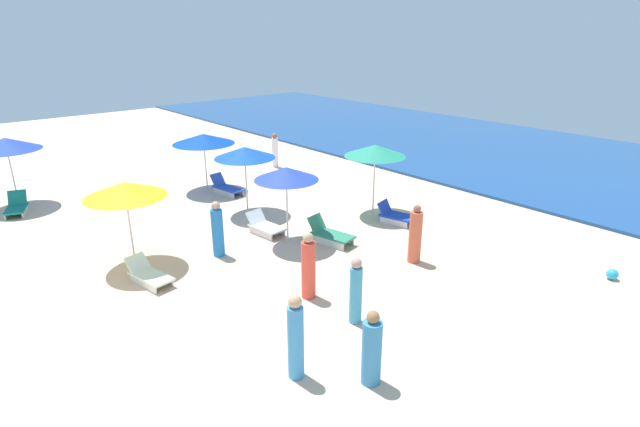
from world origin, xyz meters
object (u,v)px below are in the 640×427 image
umbrella_4 (245,153)px  beach_ball_0 (612,274)px  beachgoer_1 (415,236)px  beachgoer_7 (372,350)px  umbrella_1 (286,174)px  umbrella_2 (375,151)px  lounge_chair_1_0 (265,226)px  lounge_chair_5_0 (226,188)px  beachgoer_6 (308,267)px  beachgoer_3 (275,151)px  umbrella_3 (6,144)px  umbrella_0 (125,190)px  lounge_chair_0_0 (149,275)px  umbrella_5 (203,139)px  lounge_chair_3_0 (16,207)px  beachgoer_2 (296,338)px  beachgoer_4 (218,230)px  lounge_chair_1_1 (330,234)px  beachgoer_0 (356,292)px  lounge_chair_2_0 (395,215)px

umbrella_4 → beach_ball_0: (10.58, 4.44, -2.04)m
beachgoer_1 → beachgoer_7: size_ratio=1.12×
umbrella_1 → beachgoer_1: umbrella_1 is taller
umbrella_1 → umbrella_2: 3.86m
lounge_chair_1_0 → umbrella_2: umbrella_2 is taller
lounge_chair_5_0 → beachgoer_6: size_ratio=0.90×
beachgoer_1 → beach_ball_0: 5.19m
umbrella_1 → beachgoer_7: bearing=-24.3°
lounge_chair_1_0 → beachgoer_1: size_ratio=0.80×
umbrella_1 → beachgoer_3: 9.00m
umbrella_2 → beach_ball_0: 7.97m
umbrella_3 → lounge_chair_5_0: size_ratio=1.65×
umbrella_0 → beachgoer_3: bearing=122.5°
umbrella_0 → lounge_chair_0_0: bearing=-6.7°
beachgoer_1 → beachgoer_6: 3.54m
umbrella_5 → umbrella_0: bearing=-45.8°
lounge_chair_3_0 → beachgoer_6: (11.30, 4.10, 0.56)m
beachgoer_2 → beachgoer_3: beachgoer_2 is taller
lounge_chair_3_0 → beachgoer_3: (0.89, 10.69, 0.53)m
lounge_chair_5_0 → beachgoer_4: 5.81m
lounge_chair_1_1 → lounge_chair_3_0: bearing=114.1°
lounge_chair_0_0 → lounge_chair_3_0: 8.16m
umbrella_3 → beachgoer_0: umbrella_3 is taller
umbrella_3 → lounge_chair_1_1: bearing=32.5°
lounge_chair_3_0 → beachgoer_2: (13.45, 2.01, 0.59)m
umbrella_4 → beachgoer_3: 6.37m
umbrella_5 → beachgoer_4: size_ratio=1.48×
umbrella_5 → umbrella_4: bearing=-4.2°
umbrella_4 → lounge_chair_5_0: 3.09m
lounge_chair_5_0 → beachgoer_2: size_ratio=0.88×
umbrella_1 → beachgoer_3: (-7.40, 4.93, -1.41)m
umbrella_2 → beachgoer_1: 4.29m
beachgoer_4 → beachgoer_6: (3.54, 0.44, 0.02)m
umbrella_1 → umbrella_3: 10.78m
umbrella_3 → lounge_chair_3_0: size_ratio=1.82×
beachgoer_2 → lounge_chair_1_1: bearing=5.4°
lounge_chair_0_0 → lounge_chair_5_0: 7.44m
umbrella_2 → beachgoer_4: umbrella_2 is taller
umbrella_1 → umbrella_5: size_ratio=0.98×
umbrella_4 → umbrella_0: bearing=-73.0°
lounge_chair_1_0 → beach_ball_0: lounge_chair_1_0 is taller
umbrella_4 → beachgoer_1: (6.46, 1.35, -1.40)m
lounge_chair_3_0 → lounge_chair_5_0: size_ratio=0.91×
lounge_chair_1_0 → umbrella_4: size_ratio=0.57×
beachgoer_7 → umbrella_0: bearing=138.4°
umbrella_1 → beachgoer_2: bearing=-36.0°
beachgoer_6 → beachgoer_2: bearing=77.6°
umbrella_3 → umbrella_5: (2.87, 6.28, -0.23)m
lounge_chair_2_0 → beachgoer_2: beachgoer_2 is taller
umbrella_2 → beachgoer_6: size_ratio=1.45×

